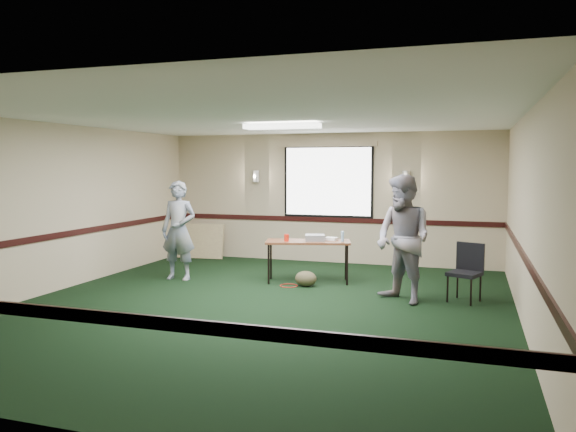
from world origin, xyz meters
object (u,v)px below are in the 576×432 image
(conference_chair, at_px, (467,267))
(person_right, at_px, (403,239))
(folding_table, at_px, (308,244))
(projector, at_px, (315,238))
(person_left, at_px, (179,230))

(conference_chair, bearing_deg, person_right, -134.75)
(folding_table, bearing_deg, conference_chair, -27.54)
(projector, distance_m, person_left, 2.42)
(folding_table, height_order, projector, projector)
(conference_chair, relative_size, person_right, 0.46)
(person_left, bearing_deg, folding_table, 10.02)
(folding_table, distance_m, person_left, 2.31)
(folding_table, xyz_separation_m, conference_chair, (2.64, -0.58, -0.17))
(person_right, bearing_deg, folding_table, -171.25)
(folding_table, distance_m, conference_chair, 2.71)
(person_left, height_order, person_right, person_right)
(folding_table, bearing_deg, person_right, -44.30)
(folding_table, relative_size, projector, 4.71)
(projector, relative_size, person_left, 0.19)
(person_left, xyz_separation_m, person_right, (3.99, -0.49, 0.07))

